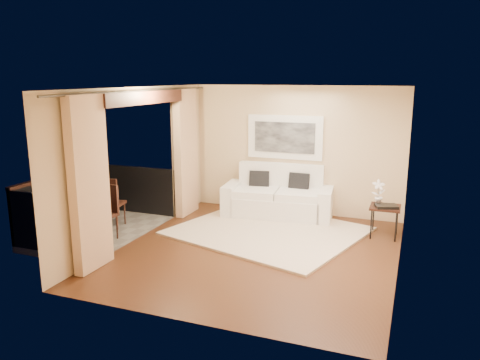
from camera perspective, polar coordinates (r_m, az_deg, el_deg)
The scene contains 18 objects.
floor at distance 7.97m, azimuth 2.13°, elevation -8.65°, with size 5.00×5.00×0.00m, color #502B17.
room_shell at distance 8.37m, azimuth -11.89°, elevation 9.81°, with size 5.00×6.40×5.00m.
balcony at distance 9.44m, azimuth -17.29°, elevation -4.68°, with size 1.81×2.60×1.17m.
curtains at distance 8.49m, azimuth -11.41°, elevation 1.81°, with size 0.16×4.80×2.64m.
artwork at distance 9.94m, azimuth 5.47°, elevation 5.20°, with size 1.62×0.07×0.92m.
rug at distance 8.91m, azimuth 3.43°, elevation -6.21°, with size 3.18×2.77×0.04m, color beige.
sofa at distance 9.84m, azimuth 4.70°, elevation -2.23°, with size 2.31×1.18×1.07m.
side_table at distance 8.89m, azimuth 17.28°, elevation -3.44°, with size 0.53×0.53×0.58m.
tray at distance 8.79m, azimuth 17.41°, elevation -3.06°, with size 0.38×0.28×0.05m, color black.
orchid at distance 8.94m, azimuth 16.54°, elevation -1.41°, with size 0.24×0.16×0.45m, color white.
bistro_table at distance 8.83m, azimuth -18.29°, elevation -2.48°, with size 0.84×0.84×0.77m.
balcony_chair_far at distance 9.31m, azimuth -15.67°, elevation -2.25°, with size 0.50×0.51×1.00m.
balcony_chair_near at distance 8.73m, azimuth -16.05°, elevation -3.26°, with size 0.48×0.48×0.99m.
ice_bucket at distance 8.96m, azimuth -18.86°, elevation -1.11°, with size 0.18×0.18×0.20m, color silver.
candle at distance 8.91m, azimuth -17.65°, elevation -1.54°, with size 0.06×0.06×0.07m, color red.
vase at distance 8.69m, azimuth -19.55°, elevation -1.65°, with size 0.04×0.04×0.18m, color white.
glass_a at distance 8.62m, azimuth -17.79°, elevation -1.83°, with size 0.06×0.06×0.12m, color silver.
glass_b at distance 8.72m, azimuth -17.24°, elevation -1.63°, with size 0.06×0.06×0.12m, color white.
Camera 1 is at (2.37, -7.04, 2.88)m, focal length 35.00 mm.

